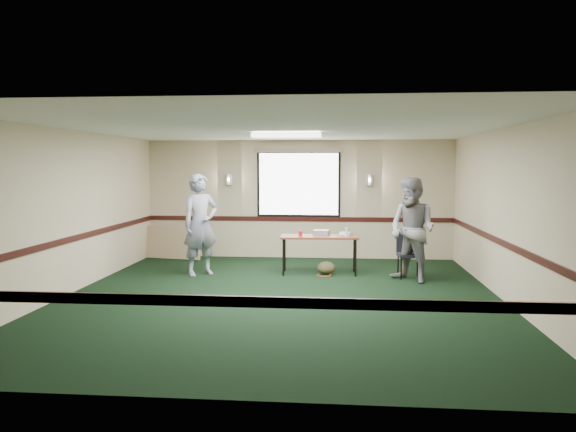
# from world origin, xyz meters

# --- Properties ---
(ground) EXTENTS (8.00, 8.00, 0.00)m
(ground) POSITION_xyz_m (0.00, 0.00, 0.00)
(ground) COLOR black
(ground) RESTS_ON ground
(room_shell) EXTENTS (8.00, 8.02, 8.00)m
(room_shell) POSITION_xyz_m (0.00, 2.12, 1.58)
(room_shell) COLOR #C7B98F
(room_shell) RESTS_ON ground
(folding_table) EXTENTS (1.52, 0.65, 0.75)m
(folding_table) POSITION_xyz_m (0.55, 2.06, 0.70)
(folding_table) COLOR brown
(folding_table) RESTS_ON ground
(projector) EXTENTS (0.34, 0.30, 0.10)m
(projector) POSITION_xyz_m (0.58, 2.16, 0.80)
(projector) COLOR gray
(projector) RESTS_ON folding_table
(game_console) EXTENTS (0.25, 0.23, 0.05)m
(game_console) POSITION_xyz_m (1.05, 2.25, 0.78)
(game_console) COLOR white
(game_console) RESTS_ON folding_table
(red_cup) EXTENTS (0.07, 0.07, 0.11)m
(red_cup) POSITION_xyz_m (0.18, 1.92, 0.81)
(red_cup) COLOR red
(red_cup) RESTS_ON folding_table
(water_bottle) EXTENTS (0.05, 0.05, 0.18)m
(water_bottle) POSITION_xyz_m (1.07, 1.94, 0.84)
(water_bottle) COLOR #95C8F4
(water_bottle) RESTS_ON folding_table
(duffel_bag) EXTENTS (0.41, 0.34, 0.25)m
(duffel_bag) POSITION_xyz_m (0.69, 2.04, 0.12)
(duffel_bag) COLOR #484829
(duffel_bag) RESTS_ON ground
(cable_coil) EXTENTS (0.33, 0.33, 0.01)m
(cable_coil) POSITION_xyz_m (0.64, 1.91, 0.01)
(cable_coil) COLOR #DA561B
(cable_coil) RESTS_ON ground
(folded_table) EXTENTS (1.45, 0.49, 0.74)m
(folded_table) POSITION_xyz_m (-2.87, 3.60, 0.37)
(folded_table) COLOR tan
(folded_table) RESTS_ON ground
(conference_chair) EXTENTS (0.46, 0.48, 0.90)m
(conference_chair) POSITION_xyz_m (2.25, 1.89, 0.52)
(conference_chair) COLOR black
(conference_chair) RESTS_ON ground
(person_left) EXTENTS (0.85, 0.81, 1.96)m
(person_left) POSITION_xyz_m (-1.74, 1.76, 0.98)
(person_left) COLOR #3E578A
(person_left) RESTS_ON ground
(person_right) EXTENTS (1.16, 1.16, 1.90)m
(person_right) POSITION_xyz_m (2.25, 1.46, 0.95)
(person_right) COLOR slate
(person_right) RESTS_ON ground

